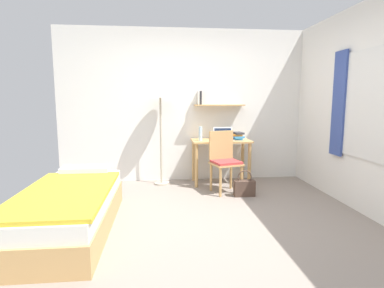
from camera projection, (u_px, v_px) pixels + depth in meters
ground_plane at (204, 223)px, 3.53m from camera, size 5.28×5.28×0.00m
wall_back at (188, 106)px, 5.34m from camera, size 4.40×0.27×2.60m
wall_right at (377, 109)px, 3.57m from camera, size 0.10×4.40×2.60m
bed at (70, 209)px, 3.32m from camera, size 0.88×1.99×0.54m
desk at (221, 149)px, 5.18m from camera, size 0.97×0.52×0.74m
desk_chair at (224, 159)px, 4.71m from camera, size 0.51×0.49×0.93m
standing_lamp at (160, 96)px, 4.99m from camera, size 0.39×0.39×1.66m
laptop at (223, 137)px, 5.19m from camera, size 0.33×0.23×0.21m
water_bottle at (200, 134)px, 5.05m from camera, size 0.06×0.06×0.23m
book_stack at (238, 136)px, 5.20m from camera, size 0.20×0.26×0.12m
handbag at (244, 187)px, 4.53m from camera, size 0.30×0.12×0.39m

